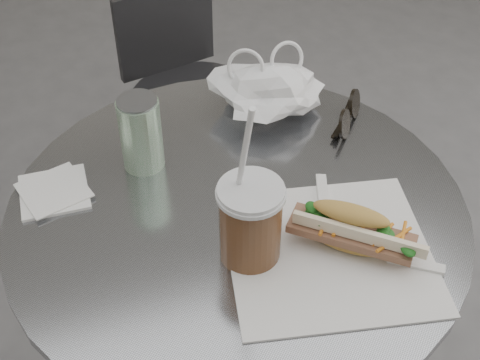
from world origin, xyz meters
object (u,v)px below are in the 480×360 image
object	(u,v)px
cafe_table	(237,308)
sunglasses	(348,116)
banh_mi	(351,229)
iced_coffee	(250,221)
drink_can	(141,133)
chair_far	(191,127)

from	to	relation	value
cafe_table	sunglasses	size ratio (longest dim) A/B	7.05
banh_mi	iced_coffee	world-z (taller)	iced_coffee
drink_can	iced_coffee	bearing A→B (deg)	-67.69
cafe_table	sunglasses	world-z (taller)	sunglasses
chair_far	drink_can	distance (m)	0.82
cafe_table	banh_mi	world-z (taller)	banh_mi
banh_mi	sunglasses	distance (m)	0.31
chair_far	drink_can	xyz separation A→B (m)	(-0.24, -0.61, 0.50)
iced_coffee	drink_can	size ratio (longest dim) A/B	2.14
cafe_table	iced_coffee	world-z (taller)	iced_coffee
banh_mi	iced_coffee	distance (m)	0.16
cafe_table	chair_far	world-z (taller)	cafe_table
cafe_table	chair_far	size ratio (longest dim) A/B	1.10
banh_mi	iced_coffee	bearing A→B (deg)	-153.86
banh_mi	sunglasses	world-z (taller)	banh_mi
chair_far	drink_can	world-z (taller)	drink_can
cafe_table	drink_can	xyz separation A→B (m)	(-0.12, 0.16, 0.34)
chair_far	cafe_table	bearing A→B (deg)	70.21
sunglasses	iced_coffee	bearing A→B (deg)	172.30
iced_coffee	drink_can	distance (m)	0.28
iced_coffee	chair_far	bearing A→B (deg)	81.37
banh_mi	drink_can	xyz separation A→B (m)	(-0.25, 0.30, 0.03)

